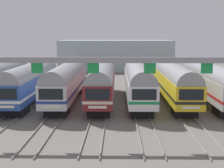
% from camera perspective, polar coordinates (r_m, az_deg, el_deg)
% --- Properties ---
extents(ground_plane, '(160.00, 160.00, 0.00)m').
position_cam_1_polar(ground_plane, '(37.99, -1.81, -3.36)').
color(ground_plane, slate).
extents(track_bed, '(27.64, 70.00, 0.15)m').
position_cam_1_polar(track_bed, '(54.69, -0.92, 0.53)').
color(track_bed, gray).
rests_on(track_bed, ground).
extents(commuter_train_blue, '(2.88, 18.06, 4.77)m').
position_cam_1_polar(commuter_train_blue, '(38.92, -14.75, 0.67)').
color(commuter_train_blue, '#284C9E').
rests_on(commuter_train_blue, ground).
extents(commuter_train_silver, '(2.88, 18.06, 5.05)m').
position_cam_1_polar(commuter_train_silver, '(37.97, -8.41, 0.67)').
color(commuter_train_silver, silver).
rests_on(commuter_train_silver, ground).
extents(commuter_train_maroon, '(2.88, 18.06, 5.05)m').
position_cam_1_polar(commuter_train_maroon, '(37.50, -1.83, 0.66)').
color(commuter_train_maroon, maroon).
rests_on(commuter_train_maroon, ground).
extents(commuter_train_white, '(2.88, 18.06, 5.05)m').
position_cam_1_polar(commuter_train_white, '(37.54, 4.83, 0.64)').
color(commuter_train_white, white).
rests_on(commuter_train_white, ground).
extents(commuter_train_yellow, '(2.88, 18.06, 5.05)m').
position_cam_1_polar(commuter_train_yellow, '(38.07, 11.39, 0.61)').
color(commuter_train_yellow, gold).
rests_on(commuter_train_yellow, ground).
extents(commuter_train_stainless, '(2.88, 18.06, 5.05)m').
position_cam_1_polar(commuter_train_stainless, '(39.09, 17.68, 0.57)').
color(commuter_train_stainless, '#B2B5BA').
rests_on(commuter_train_stainless, ground).
extents(catenary_gantry, '(31.38, 0.44, 6.97)m').
position_cam_1_polar(catenary_gantry, '(23.78, -3.49, 2.56)').
color(catenary_gantry, gray).
rests_on(catenary_gantry, ground).
extents(maintenance_building, '(26.01, 10.00, 6.99)m').
position_cam_1_polar(maintenance_building, '(72.87, 0.71, 5.35)').
color(maintenance_building, '#9EB2B7').
rests_on(maintenance_building, ground).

